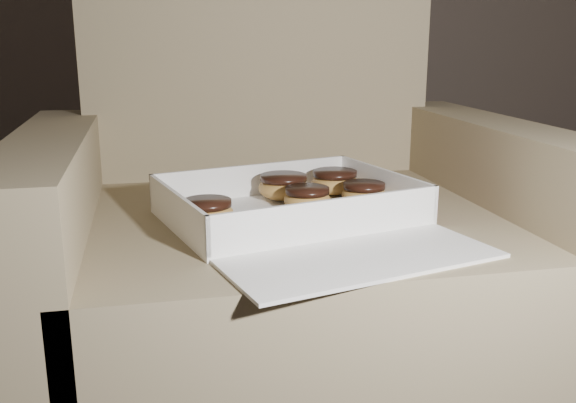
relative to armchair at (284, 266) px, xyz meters
The scene contains 10 objects.
armchair is the anchor object (origin of this frame).
bakery_box 0.19m from the armchair, 91.56° to the right, with size 0.45×0.50×0.06m.
donut_a 0.25m from the armchair, 135.70° to the right, with size 0.08×0.08×0.04m.
donut_b 0.20m from the armchair, 34.00° to the right, with size 0.07×0.07×0.04m.
donut_c 0.18m from the armchair, 79.43° to the right, with size 0.07×0.07×0.04m.
donut_d 0.15m from the armchair, 107.12° to the right, with size 0.08×0.08×0.04m.
donut_e 0.17m from the armchair, ahead, with size 0.08×0.08×0.04m.
crumb_a 0.24m from the armchair, 122.46° to the right, with size 0.01×0.01×0.00m, color black.
crumb_b 0.24m from the armchair, 88.05° to the right, with size 0.01×0.01×0.00m, color black.
crumb_c 0.22m from the armchair, 37.59° to the right, with size 0.01×0.01×0.00m, color black.
Camera 1 is at (0.01, -0.04, 0.68)m, focal length 40.00 mm.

